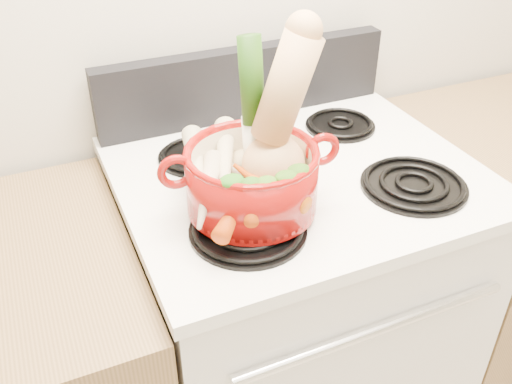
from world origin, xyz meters
name	(u,v)px	position (x,y,z in m)	size (l,w,h in m)	color
stove_body	(291,325)	(0.00, 1.40, 0.46)	(0.76, 0.65, 0.92)	silver
cooktop	(298,176)	(0.00, 1.40, 0.93)	(0.78, 0.67, 0.03)	white
control_backsplash	(245,83)	(0.00, 1.70, 1.04)	(0.76, 0.05, 0.18)	black
oven_handle	(376,330)	(0.00, 1.06, 0.78)	(0.02, 0.02, 0.60)	silver
burner_front_left	(248,228)	(-0.19, 1.24, 0.96)	(0.22, 0.22, 0.02)	black
burner_front_right	(414,184)	(0.19, 1.24, 0.96)	(0.22, 0.22, 0.02)	black
burner_back_left	(196,155)	(-0.19, 1.54, 0.96)	(0.17, 0.17, 0.02)	black
burner_back_right	(340,124)	(0.19, 1.54, 0.96)	(0.17, 0.17, 0.02)	black
dutch_oven	(252,179)	(-0.16, 1.29, 1.03)	(0.25, 0.25, 0.12)	maroon
pot_handle_left	(176,172)	(-0.30, 1.31, 1.07)	(0.07, 0.07, 0.02)	maroon
pot_handle_right	(323,149)	(-0.02, 1.28, 1.07)	(0.07, 0.07, 0.02)	maroon
squash	(280,115)	(-0.10, 1.30, 1.15)	(0.13, 0.13, 0.31)	tan
leek	(254,111)	(-0.13, 1.34, 1.14)	(0.05, 0.05, 0.30)	white
ginger	(243,161)	(-0.14, 1.38, 1.01)	(0.08, 0.06, 0.04)	tan
parsnip_0	(217,184)	(-0.22, 1.32, 1.02)	(0.04, 0.04, 0.22)	beige
parsnip_1	(208,184)	(-0.24, 1.32, 1.02)	(0.04, 0.04, 0.19)	beige
parsnip_2	(231,166)	(-0.18, 1.35, 1.03)	(0.04, 0.04, 0.18)	beige
parsnip_3	(207,189)	(-0.25, 1.29, 1.04)	(0.04, 0.04, 0.19)	beige
parsnip_4	(197,166)	(-0.24, 1.36, 1.04)	(0.04, 0.04, 0.22)	beige
parsnip_5	(225,162)	(-0.19, 1.35, 1.05)	(0.05, 0.05, 0.25)	#EFE5C2
carrot_0	(242,205)	(-0.20, 1.25, 1.01)	(0.03, 0.03, 0.14)	#BA5309
carrot_1	(235,210)	(-0.22, 1.23, 1.02)	(0.03, 0.03, 0.16)	#C64B09
carrot_2	(270,187)	(-0.14, 1.26, 1.03)	(0.03, 0.03, 0.18)	#B95609
carrot_3	(251,202)	(-0.19, 1.23, 1.03)	(0.03, 0.03, 0.12)	#C03709
carrot_4	(261,186)	(-0.16, 1.25, 1.04)	(0.03, 0.03, 0.16)	#D04D0A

